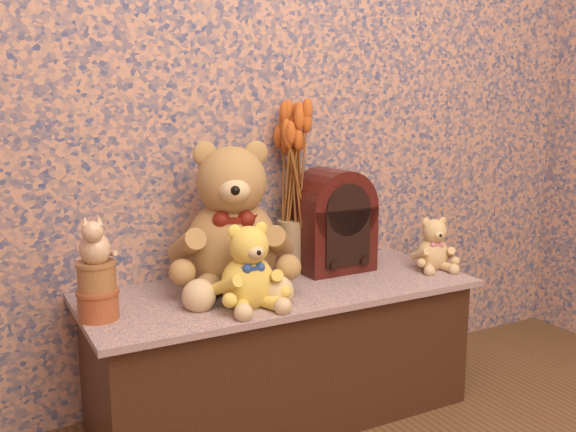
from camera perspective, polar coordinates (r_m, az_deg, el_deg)
name	(u,v)px	position (r m, az deg, el deg)	size (l,w,h in m)	color
display_shelf	(281,351)	(2.11, -0.66, -12.15)	(1.26, 0.52, 0.44)	#3D4D7C
teddy_large	(231,210)	(1.99, -5.16, 0.57)	(0.40, 0.47, 0.50)	#A97841
teddy_medium	(247,262)	(1.82, -3.70, -4.15)	(0.21, 0.25, 0.27)	gold
teddy_small	(433,241)	(2.28, 13.04, -2.22)	(0.16, 0.19, 0.20)	tan
cathedral_radio	(332,220)	(2.20, 4.06, -0.33)	(0.26, 0.19, 0.36)	#350E09
ceramic_vase	(293,246)	(2.20, 0.45, -2.71)	(0.11, 0.11, 0.18)	tan
dried_stalks	(293,164)	(2.15, 0.46, 4.77)	(0.21, 0.21, 0.39)	#C7581F
biscuit_tin_lower	(98,305)	(1.81, -16.84, -7.74)	(0.11, 0.11, 0.08)	#B26E34
biscuit_tin_upper	(97,277)	(1.79, -16.98, -5.31)	(0.10, 0.10, 0.08)	tan
cat_figurine	(94,238)	(1.76, -17.17, -1.95)	(0.10, 0.11, 0.14)	silver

